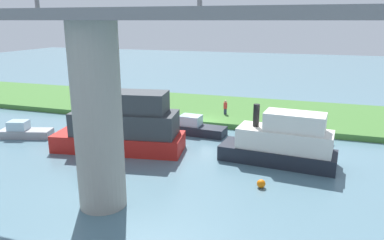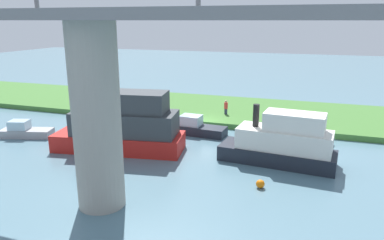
# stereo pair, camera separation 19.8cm
# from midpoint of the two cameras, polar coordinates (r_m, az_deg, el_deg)

# --- Properties ---
(ground_plane) EXTENTS (160.00, 160.00, 0.00)m
(ground_plane) POSITION_cam_midpoint_polar(r_m,az_deg,el_deg) (33.41, 1.70, -1.07)
(ground_plane) COLOR slate
(grassy_bank) EXTENTS (80.00, 12.00, 0.50)m
(grassy_bank) POSITION_cam_midpoint_polar(r_m,az_deg,el_deg) (38.93, 4.31, 1.64)
(grassy_bank) COLOR #427533
(grassy_bank) RESTS_ON ground
(bridge_pylon) EXTENTS (2.41, 2.41, 9.36)m
(bridge_pylon) POSITION_cam_midpoint_polar(r_m,az_deg,el_deg) (18.72, -14.28, 0.24)
(bridge_pylon) COLOR #9E998E
(bridge_pylon) RESTS_ON ground
(bridge_span) EXTENTS (64.74, 4.30, 3.25)m
(bridge_span) POSITION_cam_midpoint_polar(r_m,az_deg,el_deg) (18.15, -15.35, 16.25)
(bridge_span) COLOR slate
(bridge_span) RESTS_ON bridge_pylon
(person_on_bank) EXTENTS (0.40, 0.40, 1.39)m
(person_on_bank) POSITION_cam_midpoint_polar(r_m,az_deg,el_deg) (35.90, 5.44, 2.00)
(person_on_bank) COLOR #2D334C
(person_on_bank) RESTS_ON grassy_bank
(mooring_post) EXTENTS (0.20, 0.20, 0.78)m
(mooring_post) POSITION_cam_midpoint_polar(r_m,az_deg,el_deg) (35.11, -3.97, 1.21)
(mooring_post) COLOR brown
(mooring_post) RESTS_ON grassy_bank
(riverboat_paddlewheel) EXTENTS (9.89, 4.65, 4.86)m
(riverboat_paddlewheel) POSITION_cam_midpoint_polar(r_m,az_deg,el_deg) (27.48, -10.51, -1.03)
(riverboat_paddlewheel) COLOR red
(riverboat_paddlewheel) RESTS_ON ground
(houseboat_blue) EXTENTS (4.37, 2.34, 1.38)m
(houseboat_blue) POSITION_cam_midpoint_polar(r_m,az_deg,el_deg) (30.47, 16.81, -2.38)
(houseboat_blue) COLOR white
(houseboat_blue) RESTS_ON ground
(motorboat_white) EXTENTS (4.87, 2.01, 1.59)m
(motorboat_white) POSITION_cam_midpoint_polar(r_m,az_deg,el_deg) (31.14, 0.84, -1.19)
(motorboat_white) COLOR #1E232D
(motorboat_white) RESTS_ON ground
(motorboat_red) EXTENTS (4.41, 2.59, 1.39)m
(motorboat_red) POSITION_cam_midpoint_polar(r_m,az_deg,el_deg) (33.42, -24.31, -1.56)
(motorboat_red) COLOR #99999E
(motorboat_red) RESTS_ON ground
(skiff_small) EXTENTS (7.86, 3.21, 3.92)m
(skiff_small) POSITION_cam_midpoint_polar(r_m,az_deg,el_deg) (25.35, 13.90, -3.44)
(skiff_small) COLOR #1E232D
(skiff_small) RESTS_ON ground
(marker_buoy) EXTENTS (0.50, 0.50, 0.50)m
(marker_buoy) POSITION_cam_midpoint_polar(r_m,az_deg,el_deg) (21.88, 10.79, -9.70)
(marker_buoy) COLOR orange
(marker_buoy) RESTS_ON ground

